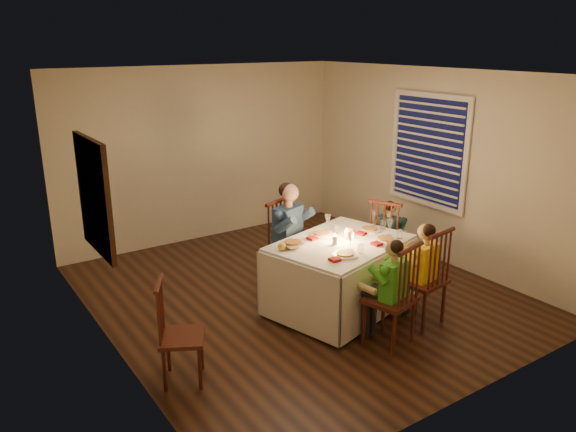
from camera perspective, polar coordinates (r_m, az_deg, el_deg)
ground at (r=6.88m, az=1.11°, el=-7.83°), size 5.00×5.00×0.00m
wall_left at (r=5.50m, az=-18.34°, el=-0.85°), size 0.02×5.00×2.60m
wall_right at (r=7.91m, az=14.66°, el=4.95°), size 0.02×5.00×2.60m
wall_back at (r=8.54m, az=-8.60°, el=6.23°), size 4.50×0.02×2.60m
ceiling at (r=6.23m, az=1.25°, el=14.32°), size 5.00×5.00×0.00m
dining_table at (r=6.33m, az=5.34°, el=-4.57°), size 1.78×1.48×0.78m
chair_adult at (r=7.05m, az=0.19°, el=-7.18°), size 0.58×0.57×1.10m
chair_near_left at (r=5.94m, az=10.04°, el=-12.57°), size 0.55×0.53×1.10m
chair_near_right at (r=6.41m, az=13.12°, el=-10.39°), size 0.51×0.49×1.10m
chair_end at (r=7.35m, az=9.97°, el=-6.41°), size 0.58×0.59×1.10m
chair_extra at (r=5.39m, az=-10.43°, el=-16.01°), size 0.53×0.54×0.98m
adult at (r=7.05m, az=0.19°, el=-7.18°), size 0.64×0.62×1.33m
child_green at (r=5.94m, az=10.04°, el=-12.57°), size 0.46×0.44×1.12m
child_yellow at (r=6.41m, az=13.12°, el=-10.39°), size 0.44×0.41×1.13m
child_teal at (r=7.35m, az=9.97°, el=-6.41°), size 0.44×0.45×1.06m
setting_adult at (r=6.43m, az=3.48°, el=-1.89°), size 0.32×0.32×0.02m
setting_green at (r=5.85m, az=5.81°, el=-3.96°), size 0.32×0.32×0.02m
setting_yellow at (r=6.34m, az=9.85°, el=-2.41°), size 0.32×0.32×0.02m
setting_teal at (r=6.64m, az=8.26°, el=-1.40°), size 0.32×0.32×0.02m
candle_left at (r=6.14m, az=4.78°, el=-2.47°), size 0.06×0.06×0.10m
candle_right at (r=6.32m, az=5.99°, el=-1.93°), size 0.06×0.06×0.10m
squash at (r=5.96m, az=-0.63°, el=-3.11°), size 0.09×0.09×0.09m
orange_fruit at (r=6.48m, az=6.42°, el=-1.54°), size 0.08×0.08×0.08m
serving_bowl at (r=6.04m, az=0.49°, el=-2.95°), size 0.26×0.26×0.06m
wall_mirror at (r=5.73m, az=-19.07°, el=1.90°), size 0.06×0.95×1.15m
window_blinds at (r=7.91m, az=14.02°, el=6.47°), size 0.07×1.34×1.54m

